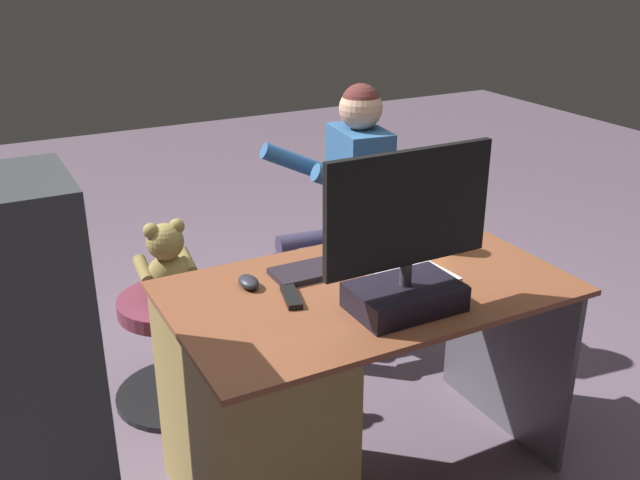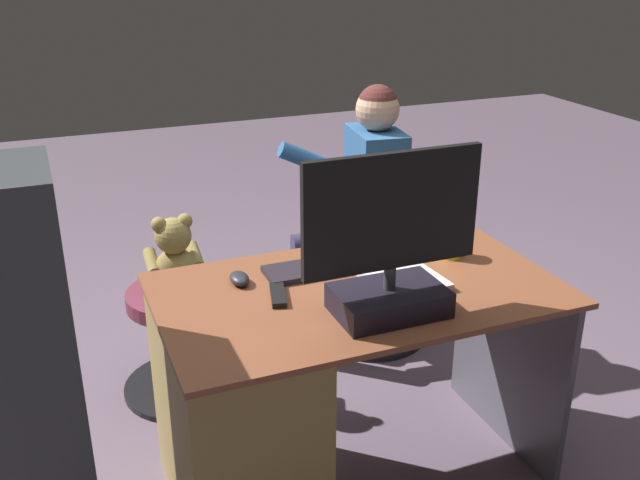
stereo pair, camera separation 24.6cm
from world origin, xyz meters
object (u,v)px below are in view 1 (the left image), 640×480
Objects in this scene: keyboard at (332,266)px; tv_remote at (291,297)px; desk at (275,406)px; cup at (450,237)px; computer_mouse at (249,282)px; office_chair_teddy at (174,340)px; visitor_chair at (357,284)px; monitor at (406,255)px; person at (345,197)px; teddy_bear at (166,263)px.

tv_remote is at bearing 31.67° from keyboard.
cup is (-0.74, -0.11, 0.40)m from desk.
tv_remote is at bearing 120.92° from computer_mouse.
office_chair_teddy is at bearing -55.59° from keyboard.
desk is 2.50× the size of office_chair_teddy.
cup is 0.94m from visitor_chair.
computer_mouse is at bearing -44.41° from tv_remote.
office_chair_teddy is at bearing -63.89° from monitor.
tv_remote is (0.66, 0.07, -0.04)m from cup.
person reaches higher than visitor_chair.
teddy_bear reaches higher than tv_remote.
desk is at bearing 98.07° from office_chair_teddy.
visitor_chair is at bearing -173.22° from teddy_bear.
desk reaches higher than office_chair_teddy.
person is (0.08, 0.01, 0.45)m from visitor_chair.
visitor_chair is (-0.83, -0.71, -0.50)m from computer_mouse.
keyboard reaches higher than visitor_chair.
keyboard is at bearing -133.66° from tv_remote.
desk is 13.27× the size of computer_mouse.
desk is 0.85m from cup.
visitor_chair is at bearing -172.57° from person.
teddy_bear is (0.00, -0.01, 0.34)m from office_chair_teddy.
computer_mouse is at bearing 42.89° from person.
computer_mouse is at bearing -0.82° from keyboard.
office_chair_teddy is 0.96m from person.
monitor is (-0.35, 0.18, 0.52)m from desk.
cup is 0.76m from person.
keyboard is at bearing 179.18° from computer_mouse.
teddy_bear is 0.61× the size of visitor_chair.
monitor reaches higher than keyboard.
person is (-0.39, -1.05, -0.21)m from monitor.
monitor is 0.38m from tv_remote.
tv_remote is at bearing -37.77° from monitor.
computer_mouse is (0.30, -0.00, 0.01)m from keyboard.
computer_mouse reaches higher than keyboard.
office_chair_teddy is (0.85, -0.65, -0.52)m from cup.
visitor_chair is at bearing -133.19° from desk.
office_chair_teddy is at bearing 7.43° from person.
keyboard is 0.30m from computer_mouse.
visitor_chair is at bearing -172.57° from office_chair_teddy.
tv_remote is (-0.08, 0.14, -0.01)m from computer_mouse.
person is at bearing -113.90° from tv_remote.
monitor is at bearing 115.85° from teddy_bear.
teddy_bear is 1.00m from visitor_chair.
cup is 0.19× the size of visitor_chair.
cup reaches higher than keyboard.
cup is 0.32× the size of teddy_bear.
office_chair_teddy is 0.34m from teddy_bear.
tv_remote is at bearing 104.15° from teddy_bear.
cup is 0.68× the size of tv_remote.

